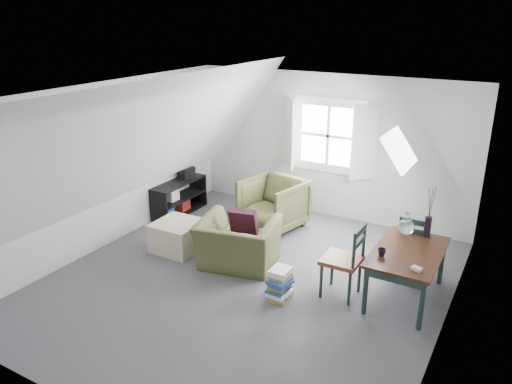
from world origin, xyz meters
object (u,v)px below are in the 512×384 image
Objects in this scene: media_shelf at (178,200)px; magazine_stack at (280,284)px; ottoman at (178,236)px; dining_chair_far at (413,243)px; armchair_near at (238,265)px; dining_table at (408,257)px; dining_chair_near at (345,259)px; armchair_far at (273,227)px.

magazine_stack is at bearing -30.59° from media_shelf.
dining_chair_far reaches higher than ottoman.
armchair_near is 0.92× the size of media_shelf.
magazine_stack is (-1.27, -1.53, -0.24)m from dining_chair_far.
dining_table is 0.77m from dining_chair_near.
armchair_near is 2.63× the size of magazine_stack.
armchair_near is at bearing -176.94° from dining_table.
ottoman is (-1.07, -0.03, 0.22)m from armchair_near.
armchair_near is at bearing 151.89° from magazine_stack.
armchair_far is 2.37m from dining_chair_near.
magazine_stack is at bearing -67.18° from dining_chair_near.
ottoman is 0.50× the size of dining_table.
armchair_near is 1.25× the size of dining_chair_far.
armchair_near is 1.60× the size of ottoman.
media_shelf is 3.31m from magazine_stack.
dining_chair_near is at bearing 0.01° from ottoman.
dining_table is at bearing -11.48° from armchair_far.
dining_table is (2.29, 0.31, 0.58)m from armchair_near.
armchair_near is at bearing 1.41° from ottoman.
dining_table is 0.75m from dining_chair_far.
dining_table is at bearing 175.76° from armchair_near.
armchair_near is 1.44m from armchair_far.
armchair_far is 2.24m from magazine_stack.
magazine_stack is at bearing -46.93° from armchair_far.
armchair_far is 1.09× the size of dining_chair_far.
media_shelf reaches higher than armchair_near.
dining_table is at bearing 79.87° from dining_chair_far.
armchair_far is at bearing -141.31° from dining_chair_near.
dining_chair_far is (2.39, -0.39, 0.45)m from armchair_far.
armchair_far is at bearing 120.27° from magazine_stack.
magazine_stack is (-0.67, -0.47, -0.31)m from dining_chair_near.
magazine_stack is at bearing -13.24° from ottoman.
dining_chair_near reaches higher than ottoman.
dining_table is 1.34× the size of dining_chair_near.
dining_chair_near is 0.85× the size of media_shelf.
dining_table is 1.63m from magazine_stack.
armchair_near is at bearing -31.02° from media_shelf.
magazine_stack is at bearing 140.00° from armchair_near.
armchair_near is 1.09m from ottoman.
media_shelf is (-1.77, -0.32, 0.27)m from armchair_far.
ottoman is 2.68m from dining_chair_near.
armchair_near is at bearing -103.15° from dining_chair_near.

